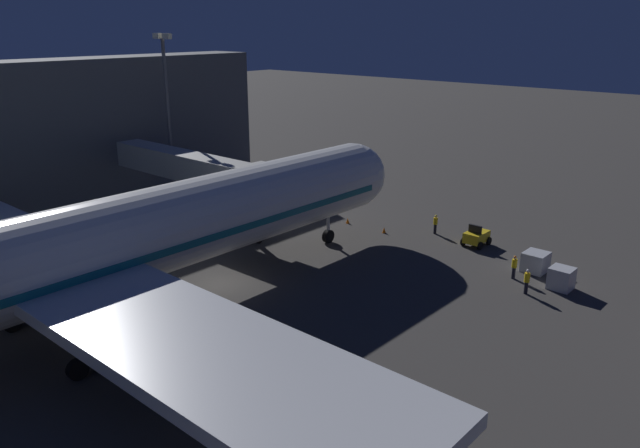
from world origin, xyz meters
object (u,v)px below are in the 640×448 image
Objects in this scene: airliner_at_gate at (44,265)px; traffic_cone_nose_starboard at (348,221)px; ground_crew_near_nose_gear at (435,223)px; baggage_container_near_belt at (536,262)px; baggage_container_far_row at (561,278)px; ground_crew_walking_aft at (527,280)px; traffic_cone_nose_port at (384,230)px; apron_floodlight_mast at (167,102)px; pushback_tug at (476,237)px; ground_crew_under_port_wing at (514,266)px; jet_bridge at (203,170)px.

airliner_at_gate reaches higher than traffic_cone_nose_starboard.
baggage_container_near_belt is at bearing 166.19° from ground_crew_near_nose_gear.
airliner_at_gate reaches higher than baggage_container_far_row.
traffic_cone_nose_port is (15.78, -4.30, -0.78)m from ground_crew_walking_aft.
pushback_tug is (-35.79, -6.50, -9.52)m from apron_floodlight_mast.
traffic_cone_nose_port and traffic_cone_nose_starboard have the same top height.
apron_floodlight_mast is 7.50× the size of pushback_tug.
traffic_cone_nose_port is at bearing 180.00° from traffic_cone_nose_starboard.
ground_crew_under_port_wing reaches higher than baggage_container_far_row.
jet_bridge is 25.97m from pushback_tug.
baggage_container_far_row is (-31.53, -8.05, -4.74)m from jet_bridge.
ground_crew_near_nose_gear is (-17.90, -12.77, -4.54)m from jet_bridge.
pushback_tug is 12.78m from traffic_cone_nose_starboard.
baggage_container_near_belt is at bearing -178.70° from traffic_cone_nose_port.
traffic_cone_nose_starboard is at bearing -85.91° from airliner_at_gate.
ground_crew_under_port_wing is (0.61, 2.60, 0.26)m from baggage_container_near_belt.
jet_bridge reaches higher than pushback_tug.
traffic_cone_nose_port is at bearing 18.26° from pushback_tug.
airliner_at_gate is 27.22× the size of pushback_tug.
jet_bridge reaches higher than traffic_cone_nose_starboard.
airliner_at_gate is 34.18× the size of ground_crew_under_port_wing.
airliner_at_gate is 33.69× the size of ground_crew_walking_aft.
baggage_container_near_belt is 1.03× the size of ground_crew_near_nose_gear.
airliner_at_gate is 34.04× the size of baggage_container_near_belt.
ground_crew_under_port_wing reaches higher than ground_crew_near_nose_gear.
ground_crew_walking_aft is at bearing 58.78° from baggage_container_far_row.
traffic_cone_nose_starboard is (-23.30, -3.83, -10.02)m from apron_floodlight_mast.
pushback_tug reaches higher than ground_crew_walking_aft.
airliner_at_gate reaches higher than ground_crew_walking_aft.
traffic_cone_nose_starboard is at bearing -12.03° from ground_crew_walking_aft.
apron_floodlight_mast is at bearing 7.87° from traffic_cone_nose_port.
apron_floodlight_mast is 44.45m from ground_crew_walking_aft.
traffic_cone_nose_starboard is at bearing -170.67° from apron_floodlight_mast.
jet_bridge is 30.80m from ground_crew_walking_aft.
jet_bridge reaches higher than traffic_cone_nose_port.
jet_bridge reaches higher than ground_crew_under_port_wing.
jet_bridge is 40.69× the size of traffic_cone_nose_starboard.
ground_crew_walking_aft is (-17.98, -26.48, -4.41)m from airliner_at_gate.
pushback_tug is at bearing -150.80° from jet_bridge.
airliner_at_gate is 31.29m from traffic_cone_nose_port.
ground_crew_under_port_wing is (-10.18, 5.25, 0.02)m from ground_crew_near_nose_gear.
baggage_container_near_belt is (-16.69, -31.11, -4.68)m from airliner_at_gate.
jet_bridge reaches higher than baggage_container_far_row.
ground_crew_under_port_wing is at bearing 8.74° from baggage_container_far_row.
traffic_cone_nose_port is at bearing 1.30° from baggage_container_near_belt.
pushback_tug is at bearing -107.10° from airliner_at_gate.
traffic_cone_nose_starboard is (8.10, 2.98, -0.74)m from ground_crew_near_nose_gear.
apron_floodlight_mast reaches higher than traffic_cone_nose_starboard.
apron_floodlight_mast is at bearing -0.62° from ground_crew_walking_aft.
baggage_container_far_row reaches higher than traffic_cone_nose_port.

